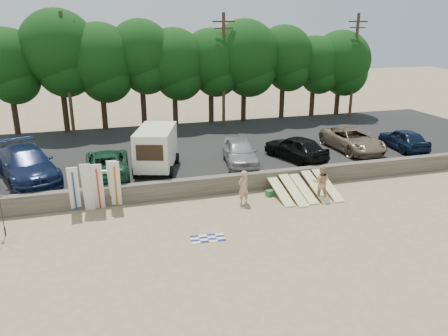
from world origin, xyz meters
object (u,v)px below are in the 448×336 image
at_px(box_trailer, 156,147).
at_px(beachgoer_a, 243,187).
at_px(car_3, 296,147).
at_px(beachgoer_b, 321,182).
at_px(car_2, 240,152).
at_px(cooler, 270,193).
at_px(car_1, 107,163).
at_px(car_5, 404,139).
at_px(car_4, 352,140).
at_px(car_0, 27,164).
at_px(beach_umbrella, 0,211).

distance_m(box_trailer, beachgoer_a, 6.14).
height_order(car_3, beachgoer_b, car_3).
bearing_deg(beachgoer_a, car_2, -126.48).
distance_m(car_2, cooler, 3.93).
relative_size(car_1, beachgoer_b, 2.77).
relative_size(car_1, cooler, 13.74).
relative_size(car_1, car_5, 1.24).
relative_size(car_1, car_4, 0.98).
bearing_deg(box_trailer, car_5, 16.56).
distance_m(box_trailer, car_4, 13.27).
relative_size(car_2, beachgoer_b, 2.44).
relative_size(car_4, beachgoer_a, 2.95).
relative_size(car_0, beach_umbrella, 2.37).
xyz_separation_m(car_1, car_2, (7.84, -0.31, 0.06)).
relative_size(box_trailer, car_0, 0.70).
height_order(car_0, beach_umbrella, car_0).
height_order(car_5, beachgoer_a, car_5).
xyz_separation_m(beachgoer_a, beachgoer_b, (4.14, -0.53, 0.03)).
xyz_separation_m(box_trailer, car_5, (16.75, -0.32, -0.68)).
distance_m(beachgoer_b, beach_umbrella, 15.46).
xyz_separation_m(car_4, beach_umbrella, (-20.78, -5.50, -0.27)).
bearing_deg(box_trailer, beachgoer_a, -33.44).
xyz_separation_m(car_1, car_5, (19.60, -0.21, -0.01)).
xyz_separation_m(car_3, cooler, (-3.21, -3.71, -1.31)).
height_order(car_2, car_4, car_2).
bearing_deg(car_5, beachgoer_a, 23.06).
relative_size(car_0, beachgoer_b, 3.28).
bearing_deg(box_trailer, beach_umbrella, -128.22).
xyz_separation_m(car_3, beachgoer_b, (-0.79, -4.84, -0.53)).
distance_m(car_1, beachgoer_b, 11.93).
distance_m(car_4, beachgoer_a, 10.76).
bearing_deg(car_2, beachgoer_a, -96.25).
height_order(car_4, beachgoer_b, car_4).
relative_size(car_0, car_1, 1.18).
relative_size(car_5, beachgoer_b, 2.23).
bearing_deg(beach_umbrella, car_4, 14.83).
distance_m(car_0, beachgoer_a, 11.91).
height_order(car_5, cooler, car_5).
bearing_deg(box_trailer, car_2, 12.89).
relative_size(car_2, car_5, 1.09).
bearing_deg(car_3, beach_umbrella, -2.82).
bearing_deg(box_trailer, car_4, 19.37).
bearing_deg(box_trailer, car_3, 15.24).
relative_size(car_5, beachgoer_a, 2.32).
distance_m(car_5, beach_umbrella, 24.75).
height_order(car_4, beach_umbrella, beach_umbrella).
bearing_deg(car_5, car_4, -7.09).
height_order(box_trailer, cooler, box_trailer).
xyz_separation_m(car_1, car_4, (16.09, 0.51, 0.02)).
height_order(car_1, beachgoer_b, car_1).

